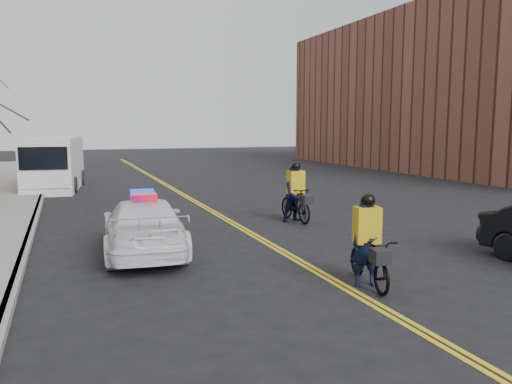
{
  "coord_description": "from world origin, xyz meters",
  "views": [
    {
      "loc": [
        -4.96,
        -10.98,
        3.12
      ],
      "look_at": [
        -0.05,
        1.87,
        1.3
      ],
      "focal_mm": 35.0,
      "sensor_mm": 36.0,
      "label": 1
    }
  ],
  "objects": [
    {
      "name": "ground",
      "position": [
        0.0,
        0.0,
        0.0
      ],
      "size": [
        120.0,
        120.0,
        0.0
      ],
      "primitive_type": "plane",
      "color": "black",
      "rests_on": "ground"
    },
    {
      "name": "center_line_right",
      "position": [
        0.08,
        8.0,
        0.01
      ],
      "size": [
        0.1,
        60.0,
        0.01
      ],
      "primitive_type": "cube",
      "color": "gold",
      "rests_on": "ground"
    },
    {
      "name": "police_cruiser",
      "position": [
        -3.23,
        1.28,
        0.69
      ],
      "size": [
        2.3,
        4.82,
        1.52
      ],
      "rotation": [
        0.0,
        0.0,
        3.05
      ],
      "color": "white",
      "rests_on": "ground"
    },
    {
      "name": "curb",
      "position": [
        -6.0,
        8.0,
        0.07
      ],
      "size": [
        0.2,
        60.0,
        0.15
      ],
      "primitive_type": "cube",
      "color": "gray",
      "rests_on": "ground"
    },
    {
      "name": "cyclist_far",
      "position": [
        2.03,
        3.66,
        0.78
      ],
      "size": [
        0.92,
        1.98,
        1.97
      ],
      "rotation": [
        0.0,
        0.0,
        0.06
      ],
      "color": "black",
      "rests_on": "ground"
    },
    {
      "name": "building_across",
      "position": [
        22.0,
        18.0,
        5.5
      ],
      "size": [
        12.0,
        30.0,
        11.0
      ],
      "primitive_type": "cube",
      "color": "brown",
      "rests_on": "ground"
    },
    {
      "name": "cyclist_near",
      "position": [
        0.44,
        -2.89,
        0.64
      ],
      "size": [
        1.0,
        1.96,
        1.84
      ],
      "rotation": [
        0.0,
        0.0,
        -0.2
      ],
      "color": "black",
      "rests_on": "ground"
    },
    {
      "name": "cargo_van",
      "position": [
        -5.52,
        15.52,
        1.25
      ],
      "size": [
        2.94,
        6.34,
        2.56
      ],
      "rotation": [
        0.0,
        0.0,
        -0.12
      ],
      "color": "white",
      "rests_on": "ground"
    },
    {
      "name": "center_line_left",
      "position": [
        -0.08,
        8.0,
        0.01
      ],
      "size": [
        0.1,
        60.0,
        0.01
      ],
      "primitive_type": "cube",
      "color": "gold",
      "rests_on": "ground"
    }
  ]
}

